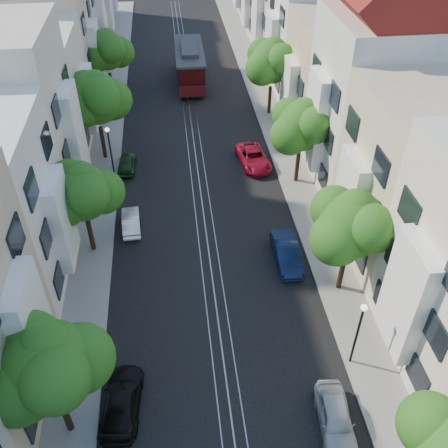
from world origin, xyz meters
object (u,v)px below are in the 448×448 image
object	(u,v)px
tree_w_c	(96,99)
lamp_east	(359,326)
parked_car_e_far	(253,158)
parked_car_e_near	(336,418)
tree_e_b	(353,226)
parked_car_w_near	(122,401)
tree_e_d	(273,62)
tree_w_b	(83,194)
parked_car_w_far	(127,163)
tree_e_c	(303,127)
parked_car_e_mid	(287,253)
tree_w_d	(107,51)
cable_car	(190,63)
tree_w_a	(49,367)
lamp_west	(110,145)
parked_car_w_mid	(131,222)

from	to	relation	value
tree_w_c	lamp_east	xyz separation A→B (m)	(13.44, -20.98, -2.22)
parked_car_e_far	parked_car_e_near	bearing A→B (deg)	-96.38
tree_e_b	parked_car_w_near	world-z (taller)	tree_e_b
tree_e_b	tree_e_d	bearing A→B (deg)	90.00
tree_w_b	tree_w_c	xyz separation A→B (m)	(0.00, 11.00, 0.67)
parked_car_w_near	parked_car_w_far	size ratio (longest dim) A/B	1.30
tree_e_c	parked_car_e_mid	xyz separation A→B (m)	(-2.60, -8.35, -3.94)
tree_e_d	tree_w_d	size ratio (longest dim) A/B	1.05
tree_w_d	parked_car_e_far	bearing A→B (deg)	-48.97
cable_car	parked_car_e_near	xyz separation A→B (m)	(4.05, -38.05, -1.40)
lamp_east	tree_e_b	bearing A→B (deg)	79.07
tree_w_a	tree_w_b	xyz separation A→B (m)	(-0.00, 12.00, -0.34)
cable_car	tree_e_b	bearing A→B (deg)	-76.55
tree_e_b	tree_e_d	size ratio (longest dim) A/B	0.98
tree_w_a	cable_car	distance (m)	37.77
tree_w_a	lamp_west	xyz separation A→B (m)	(0.84, 20.02, -1.89)
tree_w_a	parked_car_w_mid	distance (m)	14.75
parked_car_e_near	parked_car_w_near	bearing A→B (deg)	172.75
tree_e_b	tree_w_a	world-z (taller)	same
parked_car_w_near	tree_e_d	bearing A→B (deg)	-107.87
parked_car_e_mid	parked_car_w_far	size ratio (longest dim) A/B	1.25
parked_car_e_mid	parked_car_w_mid	xyz separation A→B (m)	(-9.54, 4.30, -0.13)
cable_car	parked_car_w_far	xyz separation A→B (m)	(-5.89, -15.73, -1.48)
tree_e_d	tree_w_b	bearing A→B (deg)	-130.27
lamp_east	cable_car	distance (m)	35.36
tree_w_b	parked_car_w_far	world-z (taller)	tree_w_b
tree_w_d	parked_car_e_far	world-z (taller)	tree_w_d
tree_e_b	parked_car_e_near	size ratio (longest dim) A/B	1.83
tree_w_c	tree_w_d	distance (m)	11.01
parked_car_e_near	tree_e_b	bearing A→B (deg)	76.03
tree_e_c	parked_car_e_far	xyz separation A→B (m)	(-2.86, 2.74, -3.99)
lamp_east	lamp_west	bearing A→B (deg)	124.99
tree_w_b	tree_w_d	distance (m)	22.00
tree_w_b	tree_w_d	xyz separation A→B (m)	(0.00, 22.00, 0.20)
cable_car	parked_car_w_near	bearing A→B (deg)	-97.82
tree_e_c	cable_car	xyz separation A→B (m)	(-6.76, 18.89, -2.58)
lamp_east	lamp_west	world-z (taller)	same
tree_e_c	parked_car_e_mid	distance (m)	9.59
tree_e_d	lamp_east	world-z (taller)	tree_e_d
tree_e_d	parked_car_e_far	xyz separation A→B (m)	(-2.86, -8.26, -4.26)
parked_car_w_far	lamp_east	bearing A→B (deg)	124.68
tree_w_a	lamp_west	size ratio (longest dim) A/B	1.61
tree_e_c	lamp_west	bearing A→B (deg)	171.51
tree_w_b	parked_car_e_near	size ratio (longest dim) A/B	1.72
parked_car_e_far	parked_car_w_far	distance (m)	9.80
tree_e_c	parked_car_w_far	size ratio (longest dim) A/B	2.03
cable_car	parked_car_w_far	distance (m)	16.87
lamp_east	tree_w_b	bearing A→B (deg)	143.42
tree_e_c	tree_w_d	world-z (taller)	same
tree_e_c	lamp_west	size ratio (longest dim) A/B	1.57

